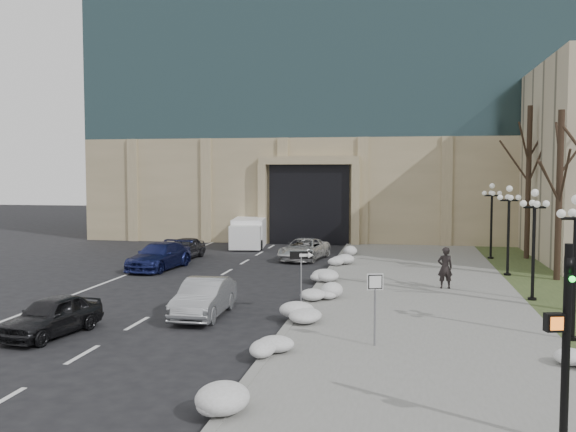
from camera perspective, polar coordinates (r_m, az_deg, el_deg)
name	(u,v)px	position (r m, az deg, el deg)	size (l,w,h in m)	color
ground	(283,390)	(16.68, -0.42, -15.23)	(160.00, 160.00, 0.00)	black
sidewalk	(415,291)	(29.98, 11.23, -6.52)	(9.00, 40.00, 0.12)	gray
curb	(317,287)	(30.22, 2.61, -6.34)	(0.30, 40.00, 0.14)	gray
grass_strip	(566,296)	(30.81, 23.48, -6.51)	(4.00, 40.00, 0.10)	#394824
office_tower	(350,27)	(60.67, 5.52, 16.35)	(40.00, 24.70, 36.00)	tan
car_a	(51,316)	(23.06, -20.28, -8.32)	(1.58, 3.93, 1.34)	black
car_b	(204,298)	(24.62, -7.48, -7.23)	(1.51, 4.33, 1.43)	#9C9FA3
car_c	(159,256)	(36.72, -11.38, -3.52)	(2.07, 5.10, 1.48)	navy
car_d	(304,249)	(39.76, 1.44, -2.98)	(2.20, 4.77, 1.32)	silver
car_e	(184,248)	(40.75, -9.20, -2.84)	(1.61, 3.99, 1.36)	#2D2C31
pedestrian	(445,268)	(30.33, 13.79, -4.49)	(0.70, 0.46, 1.91)	black
box_truck	(249,233)	(47.04, -3.46, -1.50)	(3.02, 6.66, 2.04)	white
one_way_sign	(305,262)	(24.53, 1.53, -4.15)	(0.91, 0.36, 2.44)	slate
keep_sign	(375,294)	(19.99, 7.74, -6.87)	(0.50, 0.19, 2.36)	slate
traffic_signal	(564,349)	(13.86, 23.34, -10.78)	(0.70, 0.93, 4.10)	black
snow_clump_a	(236,402)	(15.08, -4.62, -16.15)	(1.10, 1.60, 0.36)	white
snow_clump_b	(278,346)	(19.42, -0.89, -11.51)	(1.10, 1.60, 0.36)	white
snow_clump_c	(304,315)	(23.46, 1.46, -8.79)	(1.10, 1.60, 0.36)	white
snow_clump_d	(323,294)	(27.28, 3.15, -6.98)	(1.10, 1.60, 0.36)	white
snow_clump_e	(324,277)	(31.64, 3.18, -5.45)	(1.10, 1.60, 0.36)	white
snow_clump_f	(341,262)	(37.04, 4.72, -4.07)	(1.10, 1.60, 0.36)	white
snow_clump_g	(347,253)	(41.15, 5.28, -3.27)	(1.10, 1.60, 0.36)	white
lamppost_a	(575,248)	(22.28, 24.17, -2.59)	(1.18, 1.18, 4.76)	black
lamppost_b	(534,229)	(28.60, 21.03, -1.12)	(1.18, 1.18, 4.76)	black
lamppost_c	(509,218)	(34.98, 19.03, -0.19)	(1.18, 1.18, 4.76)	black
lamppost_d	(492,211)	(41.40, 17.65, 0.46)	(1.18, 1.18, 4.76)	black
tree_mid	(560,171)	(34.33, 23.01, 3.70)	(3.20, 3.20, 8.50)	black
tree_far	(529,161)	(42.18, 20.62, 4.64)	(3.20, 3.20, 9.50)	black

